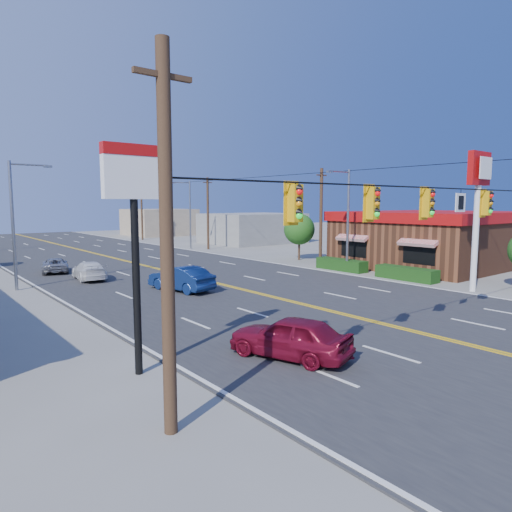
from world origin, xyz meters
TOP-DOWN VIEW (x-y plane):
  - ground at (0.00, 0.00)m, footprint 160.00×160.00m
  - road at (0.00, 20.00)m, footprint 20.00×120.00m
  - signal_span at (-0.12, 0.00)m, footprint 24.32×0.34m
  - kfc at (19.90, 12.00)m, footprint 16.30×12.40m
  - kfc_pylon at (11.00, 4.00)m, footprint 2.20×0.36m
  - pizza_hut_sign at (-11.00, 4.00)m, footprint 1.90×0.30m
  - streetlight_se at (10.79, 14.00)m, footprint 2.55×0.25m
  - streetlight_ne at (10.79, 38.00)m, footprint 2.55×0.25m
  - streetlight_sw at (-10.79, 22.00)m, footprint 2.55×0.25m
  - utility_pole_near at (12.20, 18.00)m, footprint 0.28×0.28m
  - utility_pole_mid at (12.20, 36.00)m, footprint 0.28×0.28m
  - utility_pole_far at (12.20, 54.00)m, footprint 0.28×0.28m
  - tree_kfc_rear at (13.50, 22.00)m, footprint 2.94×2.94m
  - bld_east_mid at (22.00, 40.00)m, footprint 12.00×10.00m
  - bld_east_far at (19.00, 62.00)m, footprint 10.00×10.00m
  - car_magenta at (-6.29, 2.00)m, footprint 3.11×4.69m
  - car_blue at (-3.15, 15.21)m, footprint 2.48×4.85m
  - car_white at (-6.16, 22.93)m, footprint 2.35×4.60m
  - car_silver at (-7.09, 27.95)m, footprint 2.82×4.37m

SIDE VIEW (x-z plane):
  - ground at x=0.00m, z-range 0.00..0.00m
  - road at x=0.00m, z-range 0.00..0.06m
  - car_silver at x=-7.09m, z-range 0.00..1.12m
  - car_white at x=-6.16m, z-range 0.00..1.28m
  - car_magenta at x=-6.29m, z-range 0.00..1.48m
  - car_blue at x=-3.15m, z-range 0.00..1.52m
  - bld_east_mid at x=22.00m, z-range 0.00..4.00m
  - bld_east_far at x=19.00m, z-range 0.00..4.40m
  - kfc at x=19.90m, z-range 0.03..4.73m
  - tree_kfc_rear at x=13.50m, z-range 0.73..5.14m
  - utility_pole_near at x=12.20m, z-range 0.00..8.40m
  - utility_pole_mid at x=12.20m, z-range 0.00..8.40m
  - utility_pole_far at x=12.20m, z-range 0.00..8.40m
  - streetlight_se at x=10.79m, z-range 0.51..8.51m
  - streetlight_ne at x=10.79m, z-range 0.51..8.51m
  - streetlight_sw at x=-10.79m, z-range 0.51..8.51m
  - signal_span at x=-0.12m, z-range 0.39..9.39m
  - pizza_hut_sign at x=-11.00m, z-range 1.76..8.61m
  - kfc_pylon at x=11.00m, z-range 1.79..10.29m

